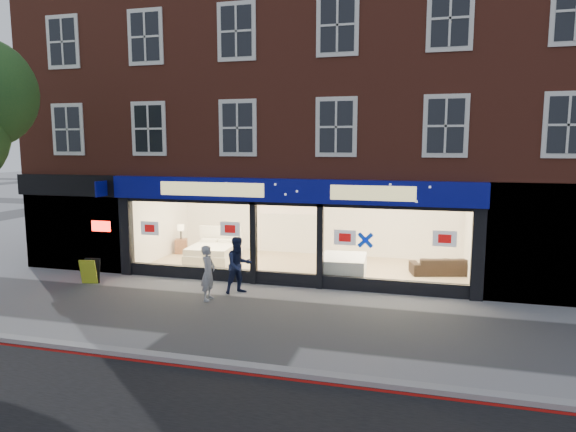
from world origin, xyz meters
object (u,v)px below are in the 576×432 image
at_px(mattress_stack, 344,267).
at_px(a_board, 90,271).
at_px(display_bed, 214,251).
at_px(pedestrian_grey, 208,273).
at_px(sofa, 441,266).
at_px(pedestrian_blue, 239,265).

relative_size(mattress_stack, a_board, 2.31).
distance_m(display_bed, a_board, 4.48).
distance_m(a_board, pedestrian_grey, 4.31).
height_order(display_bed, mattress_stack, display_bed).
bearing_deg(a_board, mattress_stack, 7.02).
xyz_separation_m(mattress_stack, pedestrian_grey, (-3.31, -3.02, 0.33)).
relative_size(sofa, pedestrian_blue, 1.16).
bearing_deg(mattress_stack, a_board, -162.23).
xyz_separation_m(display_bed, pedestrian_blue, (2.28, -3.45, 0.42)).
bearing_deg(pedestrian_grey, mattress_stack, -49.39).
height_order(mattress_stack, pedestrian_grey, pedestrian_grey).
distance_m(sofa, pedestrian_blue, 6.70).
distance_m(mattress_stack, a_board, 7.94).
bearing_deg(mattress_stack, pedestrian_grey, -137.67).
relative_size(display_bed, pedestrian_grey, 1.36).
xyz_separation_m(mattress_stack, pedestrian_blue, (-2.72, -2.19, 0.39)).
distance_m(sofa, a_board, 11.18).
xyz_separation_m(a_board, pedestrian_blue, (4.84, 0.23, 0.44)).
bearing_deg(pedestrian_grey, a_board, 80.32).
bearing_deg(display_bed, pedestrian_grey, -72.25).
relative_size(pedestrian_grey, pedestrian_blue, 0.92).
xyz_separation_m(mattress_stack, a_board, (-7.56, -2.42, -0.05)).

